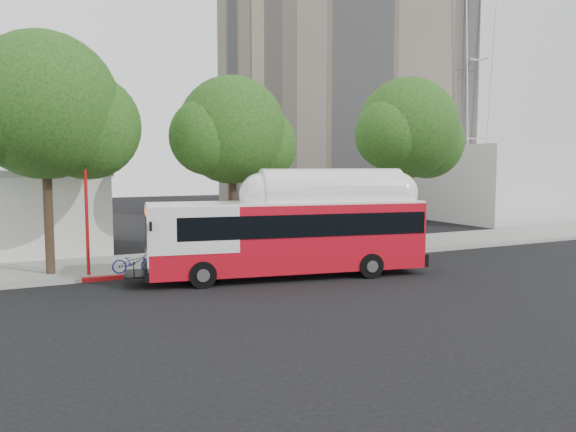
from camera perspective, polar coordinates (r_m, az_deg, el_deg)
name	(u,v)px	position (r m, az deg, el deg)	size (l,w,h in m)	color
ground	(312,282)	(21.82, 2.43, -6.73)	(120.00, 120.00, 0.00)	black
sidewalk	(249,256)	(27.60, -4.03, -4.03)	(60.00, 5.00, 0.15)	gray
curb_strip	(270,264)	(25.24, -1.81, -4.90)	(60.00, 0.30, 0.15)	gray
red_curb_segment	(206,269)	(24.18, -8.33, -5.40)	(10.00, 0.32, 0.16)	maroon
street_tree_left	(57,112)	(24.46, -22.40, 9.73)	(6.67, 5.80, 9.74)	#2D2116
street_tree_mid	(240,135)	(26.63, -4.95, 8.21)	(5.75, 5.00, 8.62)	#2D2116
street_tree_right	(414,132)	(31.52, 12.65, 8.29)	(6.21, 5.40, 9.18)	#2D2116
apartment_tower	(339,25)	(56.13, 5.20, 18.77)	(18.00, 18.00, 37.00)	tan
horizon_block	(527,182)	(53.14, 23.15, 3.23)	(20.00, 12.00, 6.00)	silver
transit_bus	(290,237)	(22.51, 0.22, -2.13)	(12.02, 4.31, 3.50)	red
signal_pole	(87,218)	(23.49, -19.76, -0.21)	(0.13, 0.45, 4.72)	red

